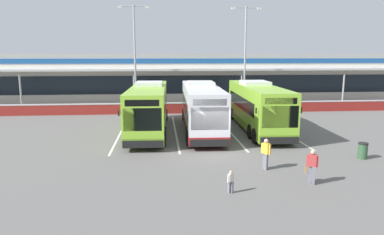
# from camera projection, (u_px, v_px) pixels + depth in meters

# --- Properties ---
(ground_plane) EXTENTS (200.00, 200.00, 0.00)m
(ground_plane) POSITION_uv_depth(u_px,v_px,m) (213.00, 151.00, 21.65)
(ground_plane) COLOR #605E5B
(terminal_building) EXTENTS (70.00, 13.00, 6.00)m
(terminal_building) POSITION_uv_depth(u_px,v_px,m) (184.00, 76.00, 47.50)
(terminal_building) COLOR beige
(terminal_building) RESTS_ON ground
(red_barrier_wall) EXTENTS (60.00, 0.40, 1.10)m
(red_barrier_wall) POSITION_uv_depth(u_px,v_px,m) (192.00, 108.00, 35.76)
(red_barrier_wall) COLOR maroon
(red_barrier_wall) RESTS_ON ground
(coach_bus_leftmost) EXTENTS (3.19, 12.22, 3.78)m
(coach_bus_leftmost) POSITION_uv_depth(u_px,v_px,m) (149.00, 109.00, 26.91)
(coach_bus_leftmost) COLOR #8CC633
(coach_bus_leftmost) RESTS_ON ground
(coach_bus_left_centre) EXTENTS (3.19, 12.22, 3.78)m
(coach_bus_left_centre) POSITION_uv_depth(u_px,v_px,m) (201.00, 108.00, 27.21)
(coach_bus_left_centre) COLOR silver
(coach_bus_left_centre) RESTS_ON ground
(coach_bus_centre) EXTENTS (3.19, 12.22, 3.78)m
(coach_bus_centre) POSITION_uv_depth(u_px,v_px,m) (257.00, 107.00, 27.82)
(coach_bus_centre) COLOR #8CC633
(coach_bus_centre) RESTS_ON ground
(bay_stripe_far_west) EXTENTS (0.14, 13.00, 0.01)m
(bay_stripe_far_west) POSITION_uv_depth(u_px,v_px,m) (121.00, 132.00, 26.97)
(bay_stripe_far_west) COLOR silver
(bay_stripe_far_west) RESTS_ON ground
(bay_stripe_west) EXTENTS (0.14, 13.00, 0.01)m
(bay_stripe_west) POSITION_uv_depth(u_px,v_px,m) (175.00, 131.00, 27.34)
(bay_stripe_west) COLOR silver
(bay_stripe_west) RESTS_ON ground
(bay_stripe_mid_west) EXTENTS (0.14, 13.00, 0.01)m
(bay_stripe_mid_west) POSITION_uv_depth(u_px,v_px,m) (228.00, 130.00, 27.71)
(bay_stripe_mid_west) COLOR silver
(bay_stripe_mid_west) RESTS_ON ground
(bay_stripe_centre) EXTENTS (0.14, 13.00, 0.01)m
(bay_stripe_centre) POSITION_uv_depth(u_px,v_px,m) (280.00, 129.00, 28.08)
(bay_stripe_centre) COLOR silver
(bay_stripe_centre) RESTS_ON ground
(pedestrian_with_handbag) EXTENTS (0.63, 0.49, 1.62)m
(pedestrian_with_handbag) POSITION_uv_depth(u_px,v_px,m) (312.00, 166.00, 16.03)
(pedestrian_with_handbag) COLOR slate
(pedestrian_with_handbag) RESTS_ON ground
(pedestrian_child) EXTENTS (0.31, 0.23, 1.00)m
(pedestrian_child) POSITION_uv_depth(u_px,v_px,m) (231.00, 181.00, 15.00)
(pedestrian_child) COLOR slate
(pedestrian_child) RESTS_ON ground
(pedestrian_near_bin) EXTENTS (0.43, 0.46, 1.62)m
(pedestrian_near_bin) POSITION_uv_depth(u_px,v_px,m) (266.00, 153.00, 18.10)
(pedestrian_near_bin) COLOR slate
(pedestrian_near_bin) RESTS_ON ground
(lamp_post_west) EXTENTS (3.24, 0.28, 11.00)m
(lamp_post_west) POSITION_uv_depth(u_px,v_px,m) (135.00, 51.00, 37.12)
(lamp_post_west) COLOR #9E9EA3
(lamp_post_west) RESTS_ON ground
(lamp_post_centre) EXTENTS (3.24, 0.28, 11.00)m
(lamp_post_centre) POSITION_uv_depth(u_px,v_px,m) (245.00, 51.00, 38.17)
(lamp_post_centre) COLOR #9E9EA3
(lamp_post_centre) RESTS_ON ground
(litter_bin) EXTENTS (0.54, 0.54, 0.93)m
(litter_bin) POSITION_uv_depth(u_px,v_px,m) (363.00, 151.00, 20.03)
(litter_bin) COLOR #2D5133
(litter_bin) RESTS_ON ground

